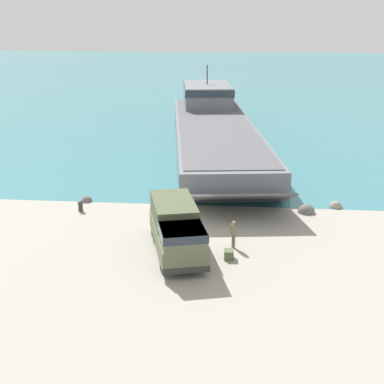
{
  "coord_description": "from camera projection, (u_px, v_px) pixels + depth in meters",
  "views": [
    {
      "loc": [
        2.79,
        -30.79,
        12.89
      ],
      "look_at": [
        -0.27,
        2.58,
        1.92
      ],
      "focal_mm": 50.0,
      "sensor_mm": 36.0,
      "label": 1
    }
  ],
  "objects": [
    {
      "name": "shoreline_rock_b",
      "position": [
        335.0,
        207.0,
        38.1
      ],
      "size": [
        0.93,
        0.93,
        0.93
      ],
      "primitive_type": "sphere",
      "color": "gray",
      "rests_on": "ground_plane"
    },
    {
      "name": "shoreline_rock_a",
      "position": [
        87.0,
        201.0,
        39.33
      ],
      "size": [
        0.82,
        0.82,
        0.82
      ],
      "primitive_type": "sphere",
      "color": "#66605B",
      "rests_on": "ground_plane"
    },
    {
      "name": "ground_plane",
      "position": [
        192.0,
        234.0,
        33.39
      ],
      "size": [
        240.0,
        240.0,
        0.0
      ],
      "primitive_type": "plane",
      "color": "#9E998E"
    },
    {
      "name": "soldier_on_ramp",
      "position": [
        234.0,
        232.0,
        31.1
      ],
      "size": [
        0.4,
        0.5,
        1.68
      ],
      "rotation": [
        0.0,
        0.0,
        0.42
      ],
      "color": "#6B664C",
      "rests_on": "ground_plane"
    },
    {
      "name": "mooring_bollard",
      "position": [
        80.0,
        206.0,
        37.19
      ],
      "size": [
        0.37,
        0.37,
        0.76
      ],
      "color": "#333338",
      "rests_on": "ground_plane"
    },
    {
      "name": "cargo_crate",
      "position": [
        229.0,
        254.0,
        29.9
      ],
      "size": [
        0.55,
        0.65,
        0.52
      ],
      "primitive_type": "cube",
      "rotation": [
        0.0,
        0.0,
        0.04
      ],
      "color": "#566042",
      "rests_on": "ground_plane"
    },
    {
      "name": "water_surface",
      "position": [
        230.0,
        76.0,
        123.68
      ],
      "size": [
        240.0,
        180.0,
        0.01
      ],
      "primitive_type": "cube",
      "color": "teal",
      "rests_on": "ground_plane"
    },
    {
      "name": "military_truck",
      "position": [
        177.0,
        229.0,
        30.4
      ],
      "size": [
        4.2,
        7.47,
        2.73
      ],
      "rotation": [
        0.0,
        0.0,
        -1.31
      ],
      "color": "#566042",
      "rests_on": "ground_plane"
    },
    {
      "name": "shoreline_rock_c",
      "position": [
        306.0,
        212.0,
        37.09
      ],
      "size": [
        1.19,
        1.19,
        1.19
      ],
      "primitive_type": "sphere",
      "color": "#66605B",
      "rests_on": "ground_plane"
    },
    {
      "name": "moored_boat_a",
      "position": [
        205.0,
        100.0,
        84.49
      ],
      "size": [
        6.01,
        4.22,
        1.51
      ],
      "rotation": [
        0.0,
        0.0,
        1.27
      ],
      "color": "#B7BABF",
      "rests_on": "ground_plane"
    },
    {
      "name": "landing_craft",
      "position": [
        213.0,
        123.0,
        59.18
      ],
      "size": [
        12.96,
        42.72,
        7.24
      ],
      "rotation": [
        0.0,
        0.0,
        0.13
      ],
      "color": "slate",
      "rests_on": "ground_plane"
    }
  ]
}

